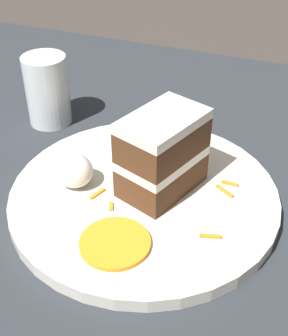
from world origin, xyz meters
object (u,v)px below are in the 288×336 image
orange_garnish (115,243)px  plate (144,196)px  drinking_glass (48,95)px  cake_slice (162,154)px  cream_dollop (74,170)px

orange_garnish → plate: bearing=-87.6°
plate → drinking_glass: (0.19, -0.12, 0.04)m
cake_slice → cream_dollop: cake_slice is taller
cake_slice → orange_garnish: 0.11m
cake_slice → orange_garnish: bearing=102.7°
plate → cream_dollop: 0.09m
plate → cream_dollop: (0.08, 0.02, 0.03)m
drinking_glass → plate: bearing=148.2°
cake_slice → cream_dollop: bearing=37.9°
drinking_glass → cream_dollop: bearing=129.7°
cake_slice → drinking_glass: bearing=-7.3°
cream_dollop → orange_garnish: (-0.08, 0.07, -0.02)m
cream_dollop → orange_garnish: bearing=139.3°
cream_dollop → orange_garnish: 0.11m
plate → orange_garnish: (-0.00, 0.09, 0.01)m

